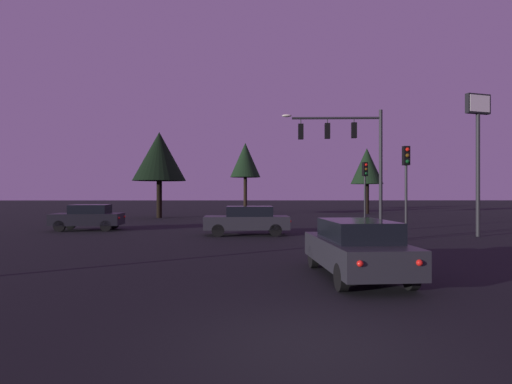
% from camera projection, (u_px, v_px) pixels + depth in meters
% --- Properties ---
extents(ground_plane, '(168.00, 168.00, 0.00)m').
position_uv_depth(ground_plane, '(262.00, 223.00, 30.39)').
color(ground_plane, black).
rests_on(ground_plane, ground).
extents(traffic_signal_mast_arm, '(5.82, 0.50, 7.04)m').
position_uv_depth(traffic_signal_mast_arm, '(350.00, 145.00, 23.75)').
color(traffic_signal_mast_arm, '#232326').
rests_on(traffic_signal_mast_arm, ground).
extents(traffic_light_corner_left, '(0.33, 0.37, 4.42)m').
position_uv_depth(traffic_light_corner_left, '(406.00, 174.00, 19.19)').
color(traffic_light_corner_left, '#232326').
rests_on(traffic_light_corner_left, ground).
extents(traffic_light_corner_right, '(0.36, 0.39, 4.20)m').
position_uv_depth(traffic_light_corner_right, '(365.00, 181.00, 26.51)').
color(traffic_light_corner_right, '#232326').
rests_on(traffic_light_corner_right, ground).
extents(car_nearside_lane, '(2.12, 4.59, 1.52)m').
position_uv_depth(car_nearside_lane, '(356.00, 247.00, 10.75)').
color(car_nearside_lane, '#232328').
rests_on(car_nearside_lane, ground).
extents(car_crossing_left, '(4.53, 1.84, 1.52)m').
position_uv_depth(car_crossing_left, '(247.00, 220.00, 21.47)').
color(car_crossing_left, '#232328').
rests_on(car_crossing_left, ground).
extents(car_crossing_right, '(4.08, 2.10, 1.52)m').
position_uv_depth(car_crossing_right, '(88.00, 217.00, 24.16)').
color(car_crossing_right, black).
rests_on(car_crossing_right, ground).
extents(store_sign_illuminated, '(1.41, 0.63, 7.25)m').
position_uv_depth(store_sign_illuminated, '(478.00, 133.00, 20.77)').
color(store_sign_illuminated, '#232326').
rests_on(store_sign_illuminated, ground).
extents(tree_behind_sign, '(3.38, 3.38, 7.81)m').
position_uv_depth(tree_behind_sign, '(245.00, 160.00, 45.73)').
color(tree_behind_sign, black).
rests_on(tree_behind_sign, ground).
extents(tree_left_far, '(4.64, 4.64, 7.56)m').
position_uv_depth(tree_left_far, '(159.00, 157.00, 35.90)').
color(tree_left_far, black).
rests_on(tree_left_far, ground).
extents(tree_center_horizon, '(3.33, 3.33, 6.88)m').
position_uv_depth(tree_center_horizon, '(367.00, 166.00, 42.70)').
color(tree_center_horizon, black).
rests_on(tree_center_horizon, ground).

